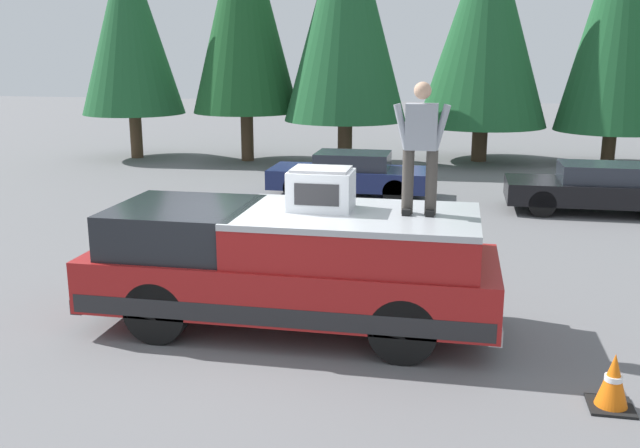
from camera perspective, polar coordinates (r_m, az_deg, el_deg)
The scene contains 12 objects.
ground_plane at distance 9.71m, azimuth -4.86°, elevation -8.60°, with size 90.00×90.00×0.00m, color slate.
pickup_truck at distance 9.54m, azimuth -2.31°, elevation -3.41°, with size 2.01×5.54×1.65m.
compressor_unit at distance 9.32m, azimuth 0.10°, elevation 2.88°, with size 0.65×0.84×0.56m.
person_on_truck_bed at distance 9.03m, azimuth 8.21°, elevation 6.39°, with size 0.29×0.72×1.69m.
parked_car_black at distance 17.67m, azimuth 21.62°, elevation 2.72°, with size 1.64×4.10×1.16m.
parked_car_navy at distance 18.31m, azimuth 2.44°, elevation 4.06°, with size 1.64×4.10×1.16m.
traffic_cone at distance 8.23m, azimuth 22.74°, elevation -11.82°, with size 0.47×0.47×0.62m.
conifer_left at distance 25.09m, azimuth 23.41°, elevation 15.98°, with size 3.67×3.67×9.06m.
conifer_center_left at distance 24.74m, azimuth 13.37°, elevation 15.77°, with size 4.35×4.35×8.13m.
conifer_center_right at distance 23.11m, azimuth 2.14°, elevation 17.19°, with size 3.96×3.96×8.59m.
conifer_right at distance 24.38m, azimuth -6.21°, elevation 17.23°, with size 3.60×3.60×8.67m.
conifer_far_right at distance 25.76m, azimuth -15.27°, elevation 15.34°, with size 3.54×3.54×7.59m.
Camera 1 is at (-8.62, -2.52, 3.71)m, focal length 39.31 mm.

